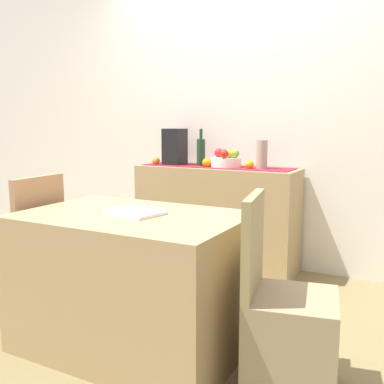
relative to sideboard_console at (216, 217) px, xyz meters
name	(u,v)px	position (x,y,z in m)	size (l,w,h in m)	color
ground_plane	(169,307)	(0.09, -0.92, -0.44)	(6.40, 6.40, 0.02)	olive
room_wall_rear	(239,107)	(0.09, 0.26, 0.92)	(6.40, 0.06, 2.70)	silver
sideboard_console	(216,217)	(0.00, 0.00, 0.00)	(1.37, 0.42, 0.86)	tan
table_runner	(216,167)	(0.00, 0.00, 0.43)	(1.28, 0.32, 0.01)	maroon
fruit_bowl	(226,162)	(0.09, 0.00, 0.47)	(0.25, 0.25, 0.08)	white
apple_upper	(224,154)	(0.11, -0.08, 0.55)	(0.07, 0.07, 0.07)	red
apple_left	(229,154)	(0.11, 0.01, 0.54)	(0.07, 0.07, 0.07)	gold
apple_rear	(219,153)	(0.01, 0.01, 0.55)	(0.07, 0.07, 0.07)	red
apple_front	(233,153)	(0.11, 0.08, 0.54)	(0.07, 0.07, 0.07)	#AC3A17
apple_right	(235,154)	(0.17, -0.01, 0.55)	(0.07, 0.07, 0.07)	#82A931
wine_bottle	(201,152)	(-0.14, 0.00, 0.55)	(0.07, 0.07, 0.31)	#1D3B25
coffee_maker	(175,147)	(-0.40, 0.00, 0.58)	(0.16, 0.18, 0.31)	black
ceramic_vase	(262,155)	(0.39, 0.00, 0.54)	(0.09, 0.09, 0.23)	#A39283
orange_loose_end	(207,163)	(-0.06, -0.06, 0.47)	(0.08, 0.08, 0.08)	orange
orange_loose_far	(249,165)	(0.30, -0.03, 0.46)	(0.07, 0.07, 0.07)	orange
orange_loose_near_bowl	(156,161)	(-0.55, -0.07, 0.46)	(0.07, 0.07, 0.07)	orange
dining_table	(133,281)	(0.19, -1.47, -0.06)	(1.18, 0.78, 0.74)	tan
open_book	(135,212)	(0.21, -1.47, 0.32)	(0.28, 0.21, 0.02)	white
chair_near_window	(23,275)	(-0.66, -1.47, -0.16)	(0.42, 0.42, 0.90)	tan
chair_by_corner	(287,334)	(1.04, -1.47, -0.16)	(0.47, 0.47, 0.90)	#9A8462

